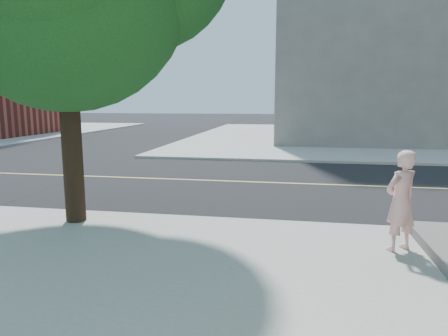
# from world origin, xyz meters

# --- Properties ---
(ground) EXTENTS (140.00, 140.00, 0.00)m
(ground) POSITION_xyz_m (0.00, 0.00, 0.00)
(ground) COLOR black
(ground) RESTS_ON ground
(road_ew) EXTENTS (140.00, 9.00, 0.01)m
(road_ew) POSITION_xyz_m (0.00, 4.50, 0.01)
(road_ew) COLOR black
(road_ew) RESTS_ON ground
(sidewalk_ne) EXTENTS (29.00, 25.00, 0.12)m
(sidewalk_ne) POSITION_xyz_m (13.50, 21.50, 0.06)
(sidewalk_ne) COLOR #A5A69E
(sidewalk_ne) RESTS_ON ground
(filler_ne) EXTENTS (18.00, 16.00, 14.00)m
(filler_ne) POSITION_xyz_m (14.00, 22.00, 7.12)
(filler_ne) COLOR slate
(filler_ne) RESTS_ON sidewalk_ne
(man_on_phone) EXTENTS (0.74, 0.69, 1.70)m
(man_on_phone) POSITION_xyz_m (7.97, -1.40, 0.97)
(man_on_phone) COLOR #F9B7AE
(man_on_phone) RESTS_ON sidewalk_se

